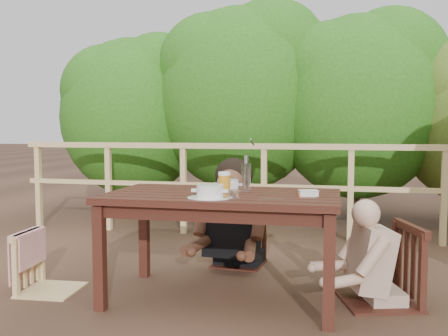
% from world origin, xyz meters
% --- Properties ---
extents(ground, '(60.00, 60.00, 0.00)m').
position_xyz_m(ground, '(0.00, 0.00, 0.00)').
color(ground, brown).
rests_on(ground, ground).
extents(table, '(1.56, 0.87, 0.72)m').
position_xyz_m(table, '(0.00, 0.00, 0.36)').
color(table, '#34160F').
rests_on(table, ground).
extents(chair_left, '(0.43, 0.43, 0.81)m').
position_xyz_m(chair_left, '(-1.24, -0.11, 0.41)').
color(chair_left, '#D5B475').
rests_on(chair_left, ground).
extents(chair_far, '(0.45, 0.45, 0.84)m').
position_xyz_m(chair_far, '(-0.05, 0.88, 0.42)').
color(chair_far, '#34160F').
rests_on(chair_far, ground).
extents(chair_right, '(0.61, 0.61, 1.00)m').
position_xyz_m(chair_right, '(1.04, 0.17, 0.50)').
color(chair_right, '#34160F').
rests_on(chair_right, ground).
extents(woman, '(0.63, 0.75, 1.41)m').
position_xyz_m(woman, '(-0.05, 0.90, 0.70)').
color(woman, black).
rests_on(woman, ground).
extents(diner_right, '(0.68, 0.60, 1.15)m').
position_xyz_m(diner_right, '(1.07, 0.17, 0.58)').
color(diner_right, tan).
rests_on(diner_right, ground).
extents(railing, '(5.60, 0.10, 1.01)m').
position_xyz_m(railing, '(0.00, 2.00, 0.51)').
color(railing, '#D5B475').
rests_on(railing, ground).
extents(hedge_row, '(6.60, 1.60, 3.80)m').
position_xyz_m(hedge_row, '(0.40, 3.20, 1.90)').
color(hedge_row, '#265B15').
rests_on(hedge_row, ground).
extents(soup_near, '(0.29, 0.29, 0.10)m').
position_xyz_m(soup_near, '(-0.03, -0.23, 0.77)').
color(soup_near, silver).
rests_on(soup_near, table).
extents(soup_far, '(0.26, 0.26, 0.09)m').
position_xyz_m(soup_far, '(-0.01, 0.21, 0.76)').
color(soup_far, white).
rests_on(soup_far, table).
extents(bread_roll, '(0.11, 0.08, 0.07)m').
position_xyz_m(bread_roll, '(0.03, -0.20, 0.75)').
color(bread_roll, '#AF7436').
rests_on(bread_roll, table).
extents(beer_glass, '(0.08, 0.08, 0.16)m').
position_xyz_m(beer_glass, '(0.02, -0.03, 0.80)').
color(beer_glass, gold).
rests_on(beer_glass, table).
extents(bottle, '(0.06, 0.06, 0.27)m').
position_xyz_m(bottle, '(0.15, 0.07, 0.85)').
color(bottle, silver).
rests_on(bottle, table).
extents(tumbler, '(0.06, 0.06, 0.08)m').
position_xyz_m(tumbler, '(0.14, -0.28, 0.76)').
color(tumbler, white).
rests_on(tumbler, table).
extents(butter_tub, '(0.14, 0.12, 0.05)m').
position_xyz_m(butter_tub, '(0.58, -0.02, 0.75)').
color(butter_tub, white).
rests_on(butter_tub, table).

